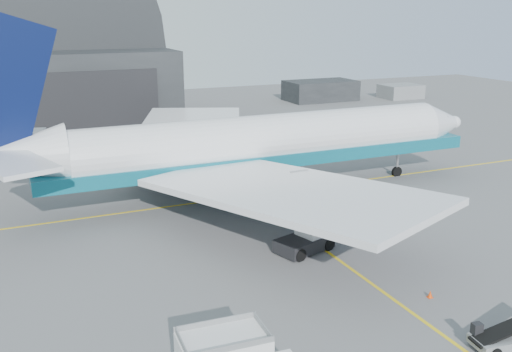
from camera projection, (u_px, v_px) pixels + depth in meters
name	position (u px, v px, depth m)	size (l,w,h in m)	color
ground	(366.00, 279.00, 38.52)	(200.00, 200.00, 0.00)	#565659
taxi_lines	(283.00, 219.00, 49.65)	(80.00, 42.12, 0.02)	yellow
distant_bldg_a	(320.00, 100.00, 116.55)	(14.00, 8.00, 4.00)	black
distant_bldg_b	(400.00, 98.00, 119.62)	(8.00, 6.00, 2.80)	gray
airliner	(248.00, 145.00, 54.59)	(52.13, 50.55, 18.29)	white
pushback_tug	(305.00, 241.00, 43.03)	(4.85, 3.61, 2.01)	black
traffic_cone	(430.00, 294.00, 36.03)	(0.33, 0.33, 0.47)	#E13C07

